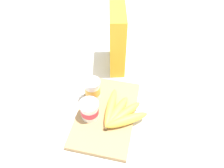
% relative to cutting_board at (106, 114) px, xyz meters
% --- Properties ---
extents(ground_plane, '(2.40, 2.40, 0.00)m').
position_rel_cutting_board_xyz_m(ground_plane, '(0.00, 0.00, -0.01)').
color(ground_plane, silver).
extents(cutting_board, '(0.36, 0.23, 0.02)m').
position_rel_cutting_board_xyz_m(cutting_board, '(0.00, 0.00, 0.00)').
color(cutting_board, tan).
rests_on(cutting_board, ground_plane).
extents(cereal_box, '(0.21, 0.11, 0.29)m').
position_rel_cutting_board_xyz_m(cereal_box, '(0.31, 0.02, 0.14)').
color(cereal_box, yellow).
rests_on(cereal_box, ground_plane).
extents(yogurt_cup_front, '(0.08, 0.08, 0.08)m').
position_rel_cutting_board_xyz_m(yogurt_cup_front, '(-0.03, 0.06, 0.05)').
color(yogurt_cup_front, white).
rests_on(yogurt_cup_front, cutting_board).
extents(yogurt_cup_back, '(0.07, 0.07, 0.09)m').
position_rel_cutting_board_xyz_m(yogurt_cup_back, '(0.07, 0.07, 0.06)').
color(yogurt_cup_back, white).
rests_on(yogurt_cup_back, cutting_board).
extents(banana_bunch, '(0.20, 0.17, 0.04)m').
position_rel_cutting_board_xyz_m(banana_bunch, '(-0.01, -0.06, 0.03)').
color(banana_bunch, yellow).
rests_on(banana_bunch, cutting_board).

